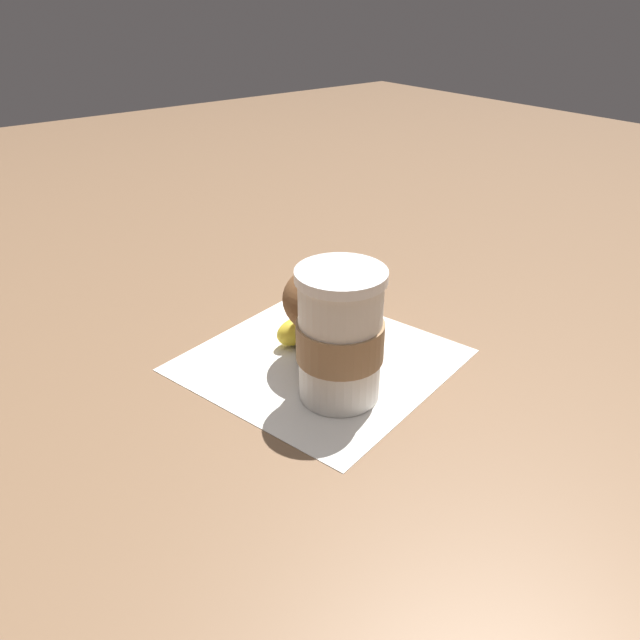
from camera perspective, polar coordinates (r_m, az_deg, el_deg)
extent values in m
plane|color=brown|center=(0.68, 0.00, -3.72)|extent=(3.00, 3.00, 0.00)
cube|color=white|center=(0.68, 0.00, -3.67)|extent=(0.30, 0.30, 0.00)
cylinder|color=silver|center=(0.59, 1.84, -1.83)|extent=(0.08, 0.08, 0.12)
cylinder|color=white|center=(0.56, 1.95, 4.08)|extent=(0.09, 0.09, 0.01)
cylinder|color=#997551|center=(0.59, 1.84, -1.86)|extent=(0.08, 0.08, 0.04)
cylinder|color=white|center=(0.67, 1.17, -2.20)|extent=(0.08, 0.08, 0.04)
ellipsoid|color=brown|center=(0.64, 1.21, 1.97)|extent=(0.11, 0.11, 0.07)
ellipsoid|color=yellow|center=(0.70, -1.89, -0.91)|extent=(0.03, 0.05, 0.03)
ellipsoid|color=yellow|center=(0.74, 0.30, 0.68)|extent=(0.05, 0.07, 0.03)
ellipsoid|color=yellow|center=(0.78, 1.04, 2.34)|extent=(0.06, 0.07, 0.03)
ellipsoid|color=yellow|center=(0.82, 0.44, 3.85)|extent=(0.06, 0.05, 0.03)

